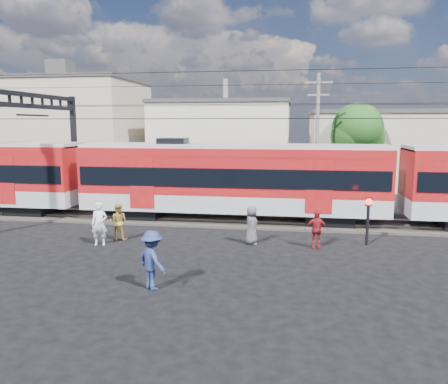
{
  "coord_description": "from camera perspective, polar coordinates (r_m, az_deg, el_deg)",
  "views": [
    {
      "loc": [
        4.4,
        -14.85,
        5.26
      ],
      "look_at": [
        1.3,
        5.0,
        2.09
      ],
      "focal_mm": 35.0,
      "sensor_mm": 36.0,
      "label": 1
    }
  ],
  "objects": [
    {
      "name": "crossing_signal",
      "position": [
        19.87,
        18.31,
        -2.51
      ],
      "size": [
        0.31,
        0.31,
        2.11
      ],
      "color": "black",
      "rests_on": "ground"
    },
    {
      "name": "pedestrian_e",
      "position": [
        19.18,
        3.63,
        -4.34
      ],
      "size": [
        0.71,
        0.93,
        1.7
      ],
      "primitive_type": "imported",
      "rotation": [
        0.0,
        0.0,
        1.79
      ],
      "color": "#4D4C51",
      "rests_on": "ground"
    },
    {
      "name": "utility_pole_mid",
      "position": [
        29.9,
        12.05,
        7.38
      ],
      "size": [
        1.8,
        0.24,
        8.5
      ],
      "color": "slate",
      "rests_on": "ground"
    },
    {
      "name": "pedestrian_a",
      "position": [
        19.75,
        -15.97,
        -4.01
      ],
      "size": [
        0.77,
        0.59,
        1.88
      ],
      "primitive_type": "imported",
      "rotation": [
        0.0,
        0.0,
        0.22
      ],
      "color": "silver",
      "rests_on": "ground"
    },
    {
      "name": "building_midwest",
      "position": [
        42.36,
        0.19,
        6.8
      ],
      "size": [
        12.24,
        12.24,
        7.3
      ],
      "color": "beige",
      "rests_on": "ground"
    },
    {
      "name": "tree_near",
      "position": [
        33.29,
        17.31,
        7.54
      ],
      "size": [
        3.82,
        3.64,
        6.72
      ],
      "color": "#382619",
      "rests_on": "ground"
    },
    {
      "name": "pedestrian_c",
      "position": [
        14.2,
        -9.35,
        -8.78
      ],
      "size": [
        1.42,
        1.33,
        1.92
      ],
      "primitive_type": "imported",
      "rotation": [
        0.0,
        0.0,
        2.48
      ],
      "color": "navy",
      "rests_on": "ground"
    },
    {
      "name": "rail_near",
      "position": [
        23.1,
        -2.32,
        -3.74
      ],
      "size": [
        70.0,
        0.12,
        0.12
      ],
      "primitive_type": "cube",
      "color": "#59544C",
      "rests_on": "track_bed"
    },
    {
      "name": "building_west",
      "position": [
        44.36,
        -20.15,
        7.65
      ],
      "size": [
        14.28,
        10.2,
        9.3
      ],
      "color": "tan",
      "rests_on": "ground"
    },
    {
      "name": "track_bed",
      "position": [
        23.84,
        -1.97,
        -3.63
      ],
      "size": [
        70.0,
        3.4,
        0.12
      ],
      "primitive_type": "cube",
      "color": "#2D2823",
      "rests_on": "ground"
    },
    {
      "name": "commuter_train",
      "position": [
        23.21,
        1.54,
        1.89
      ],
      "size": [
        50.3,
        3.08,
        4.17
      ],
      "color": "black",
      "rests_on": "ground"
    },
    {
      "name": "catenary",
      "position": [
        26.31,
        -21.07,
        8.11
      ],
      "size": [
        70.0,
        9.3,
        7.52
      ],
      "color": "black",
      "rests_on": "ground"
    },
    {
      "name": "pedestrian_d",
      "position": [
        18.91,
        11.95,
        -4.83
      ],
      "size": [
        0.96,
        0.43,
        1.62
      ],
      "primitive_type": "imported",
      "rotation": [
        0.0,
        0.0,
        0.03
      ],
      "color": "maroon",
      "rests_on": "ground"
    },
    {
      "name": "rail_far",
      "position": [
        24.53,
        -1.64,
        -2.98
      ],
      "size": [
        70.0,
        0.12,
        0.12
      ],
      "primitive_type": "cube",
      "color": "#59544C",
      "rests_on": "track_bed"
    },
    {
      "name": "ground",
      "position": [
        16.35,
        -7.32,
        -9.87
      ],
      "size": [
        120.0,
        120.0,
        0.0
      ],
      "primitive_type": "plane",
      "color": "black",
      "rests_on": "ground"
    },
    {
      "name": "building_mideast",
      "position": [
        40.07,
        22.84,
        5.26
      ],
      "size": [
        16.32,
        10.2,
        6.3
      ],
      "color": "tan",
      "rests_on": "ground"
    },
    {
      "name": "pedestrian_b",
      "position": [
        20.4,
        -13.65,
        -3.79
      ],
      "size": [
        0.85,
        0.68,
        1.68
      ],
      "primitive_type": "imported",
      "rotation": [
        0.0,
        0.0,
        3.2
      ],
      "color": "#B88F39",
      "rests_on": "ground"
    }
  ]
}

